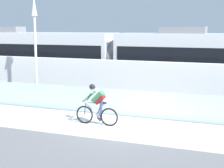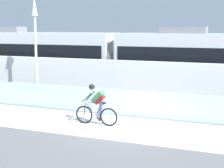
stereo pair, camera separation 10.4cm
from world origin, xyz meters
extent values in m
plane|color=slate|center=(0.00, 0.00, 0.00)|extent=(200.00, 200.00, 0.00)
cube|color=silver|center=(0.00, 0.00, 0.01)|extent=(32.00, 3.20, 0.01)
cube|color=silver|center=(0.00, 1.85, 0.56)|extent=(32.00, 0.05, 1.11)
cube|color=silver|center=(0.00, 3.65, 1.10)|extent=(32.00, 0.36, 2.20)
cube|color=#595654|center=(0.00, 6.13, 0.00)|extent=(32.00, 0.08, 0.01)
cube|color=#595654|center=(0.00, 7.57, 0.00)|extent=(32.00, 0.08, 0.01)
cube|color=silver|center=(-8.53, 6.85, 1.90)|extent=(11.00, 2.50, 3.10)
cube|color=black|center=(-8.53, 6.85, 2.25)|extent=(10.56, 2.54, 1.04)
cube|color=#4C4C51|center=(-8.53, 6.85, 0.53)|extent=(10.78, 2.53, 0.28)
cube|color=slate|center=(-10.51, 6.85, 3.63)|extent=(2.40, 1.10, 0.36)
cube|color=#232326|center=(-5.01, 6.85, 0.36)|extent=(1.40, 1.88, 0.20)
cylinder|color=black|center=(-5.01, 6.13, 0.30)|extent=(0.60, 0.10, 0.60)
cylinder|color=black|center=(-5.01, 7.57, 0.30)|extent=(0.60, 0.10, 0.60)
cube|color=silver|center=(2.97, 6.85, 1.90)|extent=(11.00, 2.50, 3.10)
cube|color=black|center=(2.97, 6.85, 2.25)|extent=(10.56, 2.54, 1.04)
cube|color=#4C4C51|center=(2.97, 6.85, 0.53)|extent=(10.78, 2.53, 0.28)
cube|color=slate|center=(0.99, 6.85, 3.63)|extent=(2.40, 1.10, 0.36)
cube|color=#232326|center=(-0.55, 6.85, 0.36)|extent=(1.40, 1.88, 0.20)
cylinder|color=black|center=(-0.55, 6.13, 0.30)|extent=(0.60, 0.10, 0.60)
cylinder|color=black|center=(-0.55, 7.57, 0.30)|extent=(0.60, 0.10, 0.60)
cylinder|color=#59595B|center=(-2.78, 6.85, 1.90)|extent=(0.60, 2.30, 2.30)
torus|color=black|center=(-1.62, 0.00, 0.36)|extent=(0.72, 0.06, 0.72)
cylinder|color=#99999E|center=(-1.62, 0.00, 0.36)|extent=(0.07, 0.10, 0.07)
torus|color=black|center=(-0.57, 0.00, 0.36)|extent=(0.72, 0.06, 0.72)
cylinder|color=#99999E|center=(-0.57, 0.00, 0.36)|extent=(0.07, 0.10, 0.07)
cylinder|color=#99999E|center=(-1.28, 0.00, 0.57)|extent=(0.60, 0.04, 0.58)
cylinder|color=#99999E|center=(-0.90, 0.00, 0.59)|extent=(0.22, 0.04, 0.59)
cylinder|color=#99999E|center=(-1.19, 0.00, 0.86)|extent=(0.76, 0.04, 0.07)
cylinder|color=#99999E|center=(-0.78, 0.00, 0.33)|extent=(0.43, 0.03, 0.09)
cylinder|color=#99999E|center=(-0.69, 0.00, 0.62)|extent=(0.27, 0.02, 0.53)
cylinder|color=black|center=(-1.59, 0.00, 0.60)|extent=(0.08, 0.03, 0.49)
cube|color=black|center=(-0.81, 0.00, 0.90)|extent=(0.24, 0.10, 0.05)
cylinder|color=black|center=(-1.57, 0.00, 0.95)|extent=(0.03, 0.58, 0.03)
cylinder|color=#262628|center=(-0.99, 0.00, 0.30)|extent=(0.18, 0.02, 0.18)
cube|color=#33663F|center=(-1.03, 0.00, 1.11)|extent=(0.50, 0.28, 0.51)
cube|color=maroon|center=(-0.94, 0.00, 1.02)|extent=(0.38, 0.30, 0.38)
sphere|color=beige|center=(-1.27, 0.00, 1.46)|extent=(0.20, 0.20, 0.20)
sphere|color=black|center=(-1.27, 0.00, 1.49)|extent=(0.23, 0.23, 0.23)
cylinder|color=#33663F|center=(-1.39, 0.00, 1.12)|extent=(0.44, 0.41, 0.41)
cylinder|color=#33663F|center=(-1.39, 0.00, 1.12)|extent=(0.44, 0.41, 0.41)
cylinder|color=#384766|center=(-0.92, 0.00, 0.55)|extent=(0.29, 0.33, 0.80)
cylinder|color=#384766|center=(-0.92, 0.00, 0.69)|extent=(0.29, 0.33, 0.54)
cylinder|color=gray|center=(-5.19, 2.15, 0.10)|extent=(0.24, 0.24, 0.20)
cylinder|color=silver|center=(-5.19, 2.15, 2.20)|extent=(0.12, 0.12, 4.20)
cone|color=white|center=(-5.19, 2.15, 4.75)|extent=(0.28, 0.28, 0.90)
camera|label=1|loc=(4.28, -12.28, 3.79)|focal=56.60mm
camera|label=2|loc=(4.38, -12.24, 3.79)|focal=56.60mm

